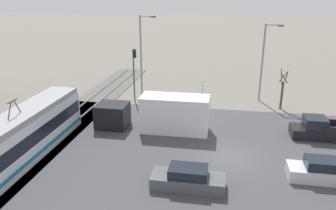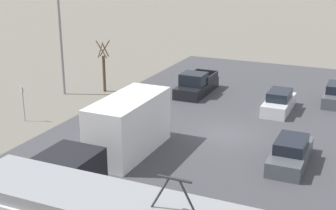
{
  "view_description": "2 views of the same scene",
  "coord_description": "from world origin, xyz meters",
  "px_view_note": "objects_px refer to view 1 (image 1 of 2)",
  "views": [
    {
      "loc": [
        -22.54,
        0.84,
        11.96
      ],
      "look_at": [
        3.19,
        5.34,
        2.86
      ],
      "focal_mm": 35.0,
      "sensor_mm": 36.0,
      "label": 1
    },
    {
      "loc": [
        -7.99,
        26.56,
        10.99
      ],
      "look_at": [
        1.76,
        4.91,
        3.24
      ],
      "focal_mm": 50.0,
      "sensor_mm": 36.0,
      "label": 2
    }
  ],
  "objects_px": {
    "pickup_truck": "(322,130)",
    "no_parking_sign": "(203,89)",
    "light_rail_tram": "(19,139)",
    "street_lamp_mid_block": "(142,51)",
    "traffic_light_pole": "(134,68)",
    "sedan_car_1": "(323,171)",
    "street_tree": "(282,91)",
    "street_lamp_near_crossing": "(264,58)",
    "box_truck": "(159,114)",
    "sedan_car_0": "(188,179)"
  },
  "relations": [
    {
      "from": "box_truck",
      "to": "pickup_truck",
      "type": "distance_m",
      "value": 13.99
    },
    {
      "from": "sedan_car_1",
      "to": "street_tree",
      "type": "bearing_deg",
      "value": 2.47
    },
    {
      "from": "street_tree",
      "to": "street_lamp_near_crossing",
      "type": "height_order",
      "value": "street_lamp_near_crossing"
    },
    {
      "from": "light_rail_tram",
      "to": "box_truck",
      "type": "bearing_deg",
      "value": -50.87
    },
    {
      "from": "street_tree",
      "to": "box_truck",
      "type": "bearing_deg",
      "value": 124.38
    },
    {
      "from": "pickup_truck",
      "to": "street_lamp_mid_block",
      "type": "relative_size",
      "value": 0.55
    },
    {
      "from": "street_lamp_mid_block",
      "to": "box_truck",
      "type": "bearing_deg",
      "value": -158.52
    },
    {
      "from": "light_rail_tram",
      "to": "street_lamp_near_crossing",
      "type": "xyz_separation_m",
      "value": [
        17.84,
        -18.78,
        3.18
      ]
    },
    {
      "from": "light_rail_tram",
      "to": "street_lamp_mid_block",
      "type": "bearing_deg",
      "value": -15.55
    },
    {
      "from": "street_tree",
      "to": "sedan_car_1",
      "type": "bearing_deg",
      "value": -177.53
    },
    {
      "from": "sedan_car_0",
      "to": "no_parking_sign",
      "type": "relative_size",
      "value": 1.91
    },
    {
      "from": "sedan_car_1",
      "to": "no_parking_sign",
      "type": "bearing_deg",
      "value": 30.5
    },
    {
      "from": "pickup_truck",
      "to": "sedan_car_1",
      "type": "xyz_separation_m",
      "value": [
        -7.03,
        1.68,
        -0.06
      ]
    },
    {
      "from": "street_lamp_mid_block",
      "to": "no_parking_sign",
      "type": "xyz_separation_m",
      "value": [
        -1.21,
        -7.25,
        -3.87
      ]
    },
    {
      "from": "sedan_car_1",
      "to": "street_lamp_mid_block",
      "type": "bearing_deg",
      "value": 44.48
    },
    {
      "from": "traffic_light_pole",
      "to": "pickup_truck",
      "type": "bearing_deg",
      "value": -111.48
    },
    {
      "from": "traffic_light_pole",
      "to": "sedan_car_1",
      "type": "bearing_deg",
      "value": -130.48
    },
    {
      "from": "traffic_light_pole",
      "to": "no_parking_sign",
      "type": "height_order",
      "value": "traffic_light_pole"
    },
    {
      "from": "sedan_car_1",
      "to": "light_rail_tram",
      "type": "bearing_deg",
      "value": 92.67
    },
    {
      "from": "sedan_car_1",
      "to": "street_lamp_near_crossing",
      "type": "height_order",
      "value": "street_lamp_near_crossing"
    },
    {
      "from": "light_rail_tram",
      "to": "no_parking_sign",
      "type": "relative_size",
      "value": 6.11
    },
    {
      "from": "street_lamp_near_crossing",
      "to": "sedan_car_1",
      "type": "bearing_deg",
      "value": -171.69
    },
    {
      "from": "street_tree",
      "to": "street_lamp_mid_block",
      "type": "height_order",
      "value": "street_lamp_mid_block"
    },
    {
      "from": "sedan_car_0",
      "to": "traffic_light_pole",
      "type": "distance_m",
      "value": 18.76
    },
    {
      "from": "box_truck",
      "to": "street_tree",
      "type": "xyz_separation_m",
      "value": [
        7.98,
        -11.66,
        0.37
      ]
    },
    {
      "from": "sedan_car_0",
      "to": "light_rail_tram",
      "type": "bearing_deg",
      "value": 83.64
    },
    {
      "from": "light_rail_tram",
      "to": "sedan_car_1",
      "type": "distance_m",
      "value": 21.3
    },
    {
      "from": "street_lamp_mid_block",
      "to": "no_parking_sign",
      "type": "distance_m",
      "value": 8.31
    },
    {
      "from": "pickup_truck",
      "to": "street_tree",
      "type": "height_order",
      "value": "street_tree"
    },
    {
      "from": "box_truck",
      "to": "street_lamp_mid_block",
      "type": "xyz_separation_m",
      "value": [
        10.33,
        4.07,
        3.78
      ]
    },
    {
      "from": "box_truck",
      "to": "street_lamp_near_crossing",
      "type": "distance_m",
      "value": 14.8
    },
    {
      "from": "pickup_truck",
      "to": "no_parking_sign",
      "type": "bearing_deg",
      "value": 52.02
    },
    {
      "from": "pickup_truck",
      "to": "sedan_car_0",
      "type": "xyz_separation_m",
      "value": [
        -9.42,
        10.34,
        -0.1
      ]
    },
    {
      "from": "street_tree",
      "to": "no_parking_sign",
      "type": "relative_size",
      "value": 1.74
    },
    {
      "from": "sedan_car_1",
      "to": "street_lamp_mid_block",
      "type": "relative_size",
      "value": 0.47
    },
    {
      "from": "light_rail_tram",
      "to": "sedan_car_0",
      "type": "height_order",
      "value": "light_rail_tram"
    },
    {
      "from": "street_tree",
      "to": "street_lamp_near_crossing",
      "type": "distance_m",
      "value": 4.38
    },
    {
      "from": "sedan_car_0",
      "to": "traffic_light_pole",
      "type": "height_order",
      "value": "traffic_light_pole"
    },
    {
      "from": "pickup_truck",
      "to": "no_parking_sign",
      "type": "height_order",
      "value": "no_parking_sign"
    },
    {
      "from": "pickup_truck",
      "to": "no_parking_sign",
      "type": "xyz_separation_m",
      "value": [
        8.4,
        10.76,
        0.72
      ]
    },
    {
      "from": "pickup_truck",
      "to": "no_parking_sign",
      "type": "distance_m",
      "value": 13.67
    },
    {
      "from": "pickup_truck",
      "to": "street_lamp_near_crossing",
      "type": "height_order",
      "value": "street_lamp_near_crossing"
    },
    {
      "from": "light_rail_tram",
      "to": "street_lamp_mid_block",
      "type": "relative_size",
      "value": 1.59
    },
    {
      "from": "street_tree",
      "to": "no_parking_sign",
      "type": "bearing_deg",
      "value": 82.28
    },
    {
      "from": "box_truck",
      "to": "traffic_light_pole",
      "type": "height_order",
      "value": "traffic_light_pole"
    },
    {
      "from": "traffic_light_pole",
      "to": "sedan_car_0",
      "type": "bearing_deg",
      "value": -154.22
    },
    {
      "from": "pickup_truck",
      "to": "traffic_light_pole",
      "type": "relative_size",
      "value": 0.88
    },
    {
      "from": "sedan_car_1",
      "to": "pickup_truck",
      "type": "bearing_deg",
      "value": -13.42
    },
    {
      "from": "box_truck",
      "to": "no_parking_sign",
      "type": "height_order",
      "value": "box_truck"
    },
    {
      "from": "pickup_truck",
      "to": "traffic_light_pole",
      "type": "bearing_deg",
      "value": 68.52
    }
  ]
}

